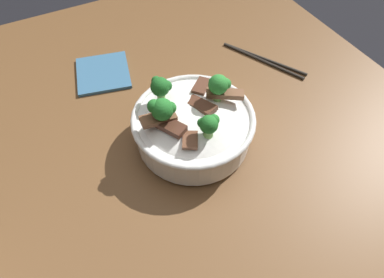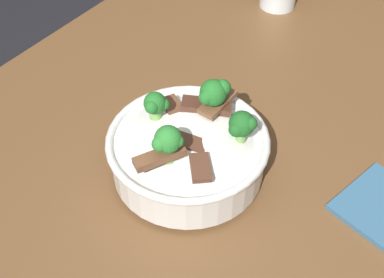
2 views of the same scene
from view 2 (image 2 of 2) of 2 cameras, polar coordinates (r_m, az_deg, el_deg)
The scene contains 2 objects.
dining_table at distance 0.91m, azimuth 7.21°, elevation -6.59°, with size 1.23×1.07×0.75m.
rice_bowl at distance 0.78m, azimuth -0.39°, elevation -0.95°, with size 0.24×0.24×0.14m.
Camera 2 is at (0.52, 0.23, 1.37)m, focal length 49.45 mm.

